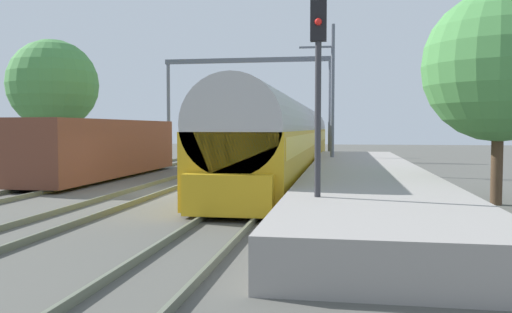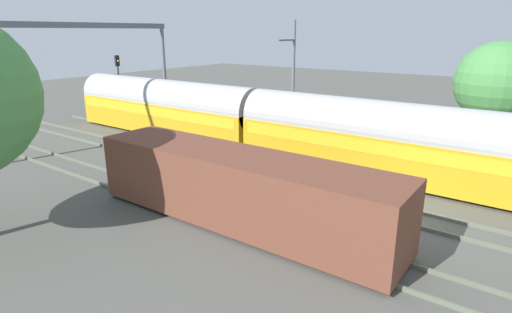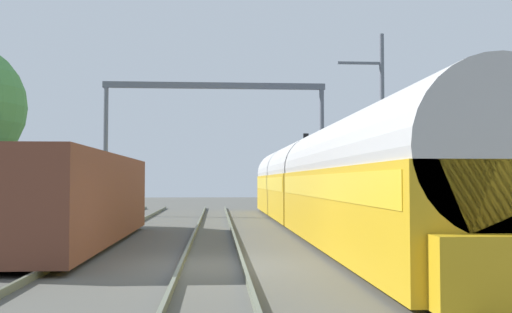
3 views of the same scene
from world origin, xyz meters
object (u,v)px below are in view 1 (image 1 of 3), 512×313
at_px(freight_car, 102,148).
at_px(railway_signal_near, 318,87).
at_px(person_crossing, 316,150).
at_px(railway_signal_far, 331,117).
at_px(passenger_train, 290,137).
at_px(catenary_gantry, 247,86).

distance_m(freight_car, railway_signal_near, 16.68).
xyz_separation_m(person_crossing, railway_signal_far, (0.68, 11.58, 2.37)).
relative_size(person_crossing, railway_signal_far, 0.32).
relative_size(passenger_train, railway_signal_far, 6.16).
distance_m(freight_car, railway_signal_far, 24.13).
bearing_deg(passenger_train, freight_car, -147.74).
bearing_deg(freight_car, person_crossing, 45.09).
xyz_separation_m(passenger_train, catenary_gantry, (-4.36, 10.31, 3.71)).
height_order(person_crossing, catenary_gantry, catenary_gantry).
height_order(freight_car, person_crossing, freight_car).
distance_m(passenger_train, catenary_gantry, 11.79).
bearing_deg(freight_car, catenary_gantry, 74.58).
height_order(freight_car, railway_signal_near, railway_signal_near).
bearing_deg(freight_car, railway_signal_near, -47.85).
height_order(freight_car, railway_signal_far, railway_signal_far).
relative_size(freight_car, person_crossing, 7.51).
height_order(railway_signal_near, railway_signal_far, railway_signal_far).
height_order(freight_car, catenary_gantry, catenary_gantry).
height_order(person_crossing, railway_signal_far, railway_signal_far).
bearing_deg(person_crossing, freight_car, 130.29).
bearing_deg(person_crossing, catenary_gantry, 39.06).
xyz_separation_m(freight_car, railway_signal_far, (10.64, 21.56, 1.93)).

